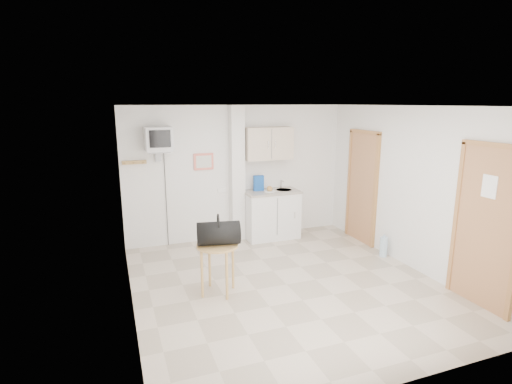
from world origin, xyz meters
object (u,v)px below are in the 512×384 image
object	(u,v)px
crt_television	(159,140)
round_table	(217,252)
water_bottle	(384,247)
duffel_bag	(218,233)

from	to	relation	value
crt_television	round_table	size ratio (longest dim) A/B	3.09
crt_television	water_bottle	world-z (taller)	crt_television
duffel_bag	water_bottle	size ratio (longest dim) A/B	1.62
crt_television	water_bottle	distance (m)	4.18
water_bottle	duffel_bag	bearing A→B (deg)	-173.92
round_table	water_bottle	bearing A→B (deg)	5.98
crt_television	water_bottle	size ratio (longest dim) A/B	5.69
crt_television	duffel_bag	size ratio (longest dim) A/B	3.51
duffel_bag	water_bottle	bearing A→B (deg)	16.35
round_table	duffel_bag	size ratio (longest dim) A/B	1.14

